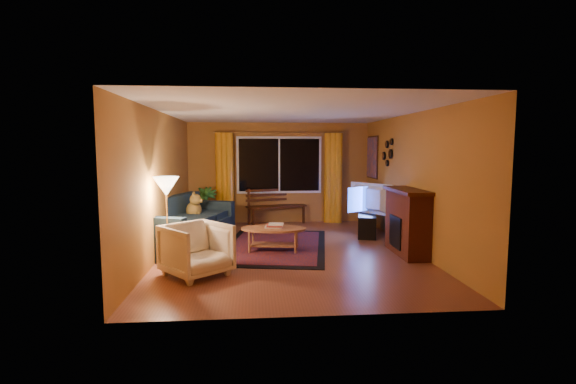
{
  "coord_description": "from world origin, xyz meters",
  "views": [
    {
      "loc": [
        -0.64,
        -7.44,
        1.87
      ],
      "look_at": [
        0.0,
        0.3,
        1.05
      ],
      "focal_mm": 26.0,
      "sensor_mm": 36.0,
      "label": 1
    }
  ],
  "objects": [
    {
      "name": "tv_console",
      "position": [
        1.79,
        1.27,
        0.23
      ],
      "size": [
        0.64,
        1.16,
        0.46
      ],
      "primitive_type": "cube",
      "rotation": [
        0.0,
        0.0,
        -0.26
      ],
      "color": "black",
      "rests_on": "ground"
    },
    {
      "name": "television",
      "position": [
        1.79,
        1.27,
        0.79
      ],
      "size": [
        0.76,
        1.03,
        0.66
      ],
      "primitive_type": "imported",
      "rotation": [
        0.0,
        0.0,
        2.16
      ],
      "color": "black",
      "rests_on": "tv_console"
    },
    {
      "name": "window",
      "position": [
        0.0,
        2.94,
        1.45
      ],
      "size": [
        2.0,
        0.02,
        1.3
      ],
      "primitive_type": "cube",
      "color": "black",
      "rests_on": "wall_back"
    },
    {
      "name": "mirror_cluster",
      "position": [
        2.21,
        1.3,
        1.8
      ],
      "size": [
        0.06,
        0.6,
        0.56
      ],
      "primitive_type": null,
      "color": "black",
      "rests_on": "wall_right"
    },
    {
      "name": "coffee_table",
      "position": [
        -0.29,
        0.0,
        0.22
      ],
      "size": [
        1.36,
        1.36,
        0.43
      ],
      "primitive_type": "cylinder",
      "rotation": [
        0.0,
        0.0,
        -0.15
      ],
      "color": "#AF673B",
      "rests_on": "ground"
    },
    {
      "name": "floor_lamp",
      "position": [
        -2.0,
        -0.84,
        0.71
      ],
      "size": [
        0.29,
        0.29,
        1.42
      ],
      "primitive_type": "cylinder",
      "rotation": [
        0.0,
        0.0,
        -0.27
      ],
      "color": "#BF8C3F",
      "rests_on": "ground"
    },
    {
      "name": "curtain_rod",
      "position": [
        0.0,
        2.9,
        2.25
      ],
      "size": [
        3.2,
        0.03,
        0.03
      ],
      "primitive_type": "cylinder",
      "rotation": [
        0.0,
        1.57,
        0.0
      ],
      "color": "#BF8C3F",
      "rests_on": "wall_back"
    },
    {
      "name": "dog",
      "position": [
        -1.84,
        0.94,
        0.7
      ],
      "size": [
        0.41,
        0.49,
        0.47
      ],
      "primitive_type": null,
      "rotation": [
        0.0,
        0.0,
        -0.25
      ],
      "color": "olive",
      "rests_on": "sofa"
    },
    {
      "name": "wall_left",
      "position": [
        -2.26,
        0.0,
        1.25
      ],
      "size": [
        0.02,
        6.0,
        2.5
      ],
      "primitive_type": "cube",
      "color": "#B6762E",
      "rests_on": "ground"
    },
    {
      "name": "curtain_right",
      "position": [
        1.35,
        2.88,
        1.12
      ],
      "size": [
        0.36,
        0.36,
        2.24
      ],
      "primitive_type": "cylinder",
      "color": "orange",
      "rests_on": "ground"
    },
    {
      "name": "wall_back",
      "position": [
        0.0,
        3.01,
        1.25
      ],
      "size": [
        4.5,
        0.02,
        2.5
      ],
      "primitive_type": "cube",
      "color": "#B6762E",
      "rests_on": "ground"
    },
    {
      "name": "sofa",
      "position": [
        -1.89,
        0.42,
        0.47
      ],
      "size": [
        1.69,
        2.53,
        0.94
      ],
      "primitive_type": "cube",
      "rotation": [
        0.0,
        0.0,
        -0.32
      ],
      "color": "black",
      "rests_on": "ground"
    },
    {
      "name": "fireplace",
      "position": [
        2.05,
        -0.4,
        0.55
      ],
      "size": [
        0.4,
        1.2,
        1.1
      ],
      "primitive_type": "cube",
      "color": "maroon",
      "rests_on": "ground"
    },
    {
      "name": "wall_right",
      "position": [
        2.26,
        0.0,
        1.25
      ],
      "size": [
        0.02,
        6.0,
        2.5
      ],
      "primitive_type": "cube",
      "color": "#B6762E",
      "rests_on": "ground"
    },
    {
      "name": "armchair",
      "position": [
        -1.48,
        -1.38,
        0.43
      ],
      "size": [
        1.14,
        1.13,
        0.85
      ],
      "primitive_type": "imported",
      "rotation": [
        0.0,
        0.0,
        0.71
      ],
      "color": "beige",
      "rests_on": "ground"
    },
    {
      "name": "bench",
      "position": [
        -0.08,
        2.75,
        0.22
      ],
      "size": [
        1.53,
        0.87,
        0.44
      ],
      "primitive_type": "cube",
      "rotation": [
        0.0,
        0.0,
        0.32
      ],
      "color": "#371705",
      "rests_on": "ground"
    },
    {
      "name": "painting",
      "position": [
        2.22,
        2.45,
        1.65
      ],
      "size": [
        0.04,
        0.76,
        0.96
      ],
      "primitive_type": "cube",
      "color": "#D55C27",
      "rests_on": "wall_right"
    },
    {
      "name": "rug",
      "position": [
        -0.25,
        0.38,
        0.01
      ],
      "size": [
        2.4,
        3.3,
        0.02
      ],
      "primitive_type": "cube",
      "rotation": [
        0.0,
        0.0,
        -0.17
      ],
      "color": "maroon",
      "rests_on": "ground"
    },
    {
      "name": "ceiling",
      "position": [
        0.0,
        0.0,
        2.51
      ],
      "size": [
        4.5,
        6.0,
        0.02
      ],
      "primitive_type": "cube",
      "color": "white",
      "rests_on": "ground"
    },
    {
      "name": "floor",
      "position": [
        0.0,
        0.0,
        -0.01
      ],
      "size": [
        4.5,
        6.0,
        0.02
      ],
      "primitive_type": "cube",
      "color": "brown",
      "rests_on": "ground"
    },
    {
      "name": "curtain_left",
      "position": [
        -1.35,
        2.88,
        1.12
      ],
      "size": [
        0.36,
        0.36,
        2.24
      ],
      "primitive_type": "cylinder",
      "color": "orange",
      "rests_on": "ground"
    },
    {
      "name": "potted_plant",
      "position": [
        -1.77,
        2.29,
        0.48
      ],
      "size": [
        0.57,
        0.57,
        0.97
      ],
      "primitive_type": "imported",
      "rotation": [
        0.0,
        0.0,
        -0.06
      ],
      "color": "#235B1E",
      "rests_on": "ground"
    }
  ]
}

